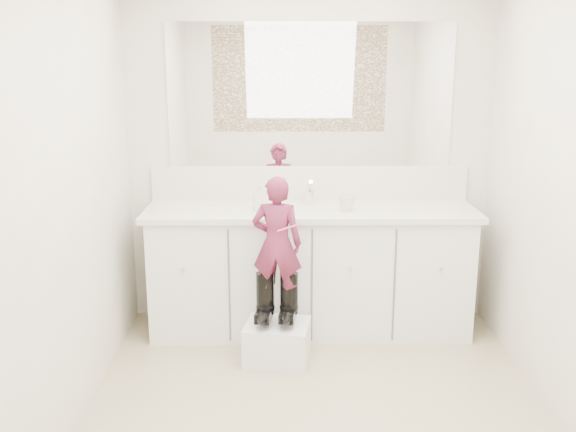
{
  "coord_description": "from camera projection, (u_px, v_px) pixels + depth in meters",
  "views": [
    {
      "loc": [
        -0.19,
        -3.07,
        1.91
      ],
      "look_at": [
        -0.16,
        0.92,
        0.91
      ],
      "focal_mm": 40.0,
      "sensor_mm": 36.0,
      "label": 1
    }
  ],
  "objects": [
    {
      "name": "boot_left",
      "position": [
        265.0,
        298.0,
        4.06
      ],
      "size": [
        0.15,
        0.24,
        0.33
      ],
      "primitive_type": null,
      "rotation": [
        0.0,
        0.0,
        -0.15
      ],
      "color": "black",
      "rests_on": "step_stool"
    },
    {
      "name": "floor",
      "position": [
        319.0,
        422.0,
        3.45
      ],
      "size": [
        3.0,
        3.0,
        0.0
      ],
      "primitive_type": "plane",
      "color": "#92835F",
      "rests_on": "ground"
    },
    {
      "name": "wall_front",
      "position": [
        355.0,
        332.0,
        1.7
      ],
      "size": [
        2.6,
        0.0,
        2.6
      ],
      "primitive_type": "plane",
      "rotation": [
        -1.57,
        0.0,
        0.0
      ],
      "color": "beige",
      "rests_on": "floor"
    },
    {
      "name": "soap_bottle",
      "position": [
        260.0,
        197.0,
        4.36
      ],
      "size": [
        0.09,
        0.09,
        0.17
      ],
      "primitive_type": "imported",
      "rotation": [
        0.0,
        0.0,
        0.22
      ],
      "color": "beige",
      "rests_on": "countertop"
    },
    {
      "name": "toothbrush",
      "position": [
        288.0,
        228.0,
        3.87
      ],
      "size": [
        0.14,
        0.03,
        0.06
      ],
      "primitive_type": "cylinder",
      "rotation": [
        0.0,
        1.22,
        -0.15
      ],
      "color": "#D8548C",
      "rests_on": "toddler"
    },
    {
      "name": "boot_right",
      "position": [
        289.0,
        298.0,
        4.06
      ],
      "size": [
        0.15,
        0.24,
        0.33
      ],
      "primitive_type": null,
      "rotation": [
        0.0,
        0.0,
        -0.15
      ],
      "color": "black",
      "rests_on": "step_stool"
    },
    {
      "name": "countertop",
      "position": [
        311.0,
        212.0,
        4.41
      ],
      "size": [
        2.28,
        0.58,
        0.04
      ],
      "primitive_type": "cube",
      "color": "beige",
      "rests_on": "vanity_cabinet"
    },
    {
      "name": "step_stool",
      "position": [
        277.0,
        342.0,
        4.11
      ],
      "size": [
        0.44,
        0.39,
        0.25
      ],
      "primitive_type": "cube",
      "rotation": [
        0.0,
        0.0,
        -0.15
      ],
      "color": "silver",
      "rests_on": "floor"
    },
    {
      "name": "vanity_cabinet",
      "position": [
        310.0,
        272.0,
        4.53
      ],
      "size": [
        2.2,
        0.55,
        0.85
      ],
      "primitive_type": "cube",
      "color": "silver",
      "rests_on": "floor"
    },
    {
      "name": "wall_back",
      "position": [
        309.0,
        158.0,
        4.61
      ],
      "size": [
        2.6,
        0.0,
        2.6
      ],
      "primitive_type": "plane",
      "rotation": [
        1.57,
        0.0,
        0.0
      ],
      "color": "beige",
      "rests_on": "floor"
    },
    {
      "name": "wall_left",
      "position": [
        57.0,
        205.0,
        3.14
      ],
      "size": [
        0.0,
        3.0,
        3.0
      ],
      "primitive_type": "plane",
      "rotation": [
        1.57,
        0.0,
        1.57
      ],
      "color": "beige",
      "rests_on": "floor"
    },
    {
      "name": "dot_panel",
      "position": [
        360.0,
        164.0,
        1.6
      ],
      "size": [
        2.0,
        0.01,
        1.2
      ],
      "primitive_type": "cube",
      "color": "#472819",
      "rests_on": "wall_front"
    },
    {
      "name": "mirror",
      "position": [
        310.0,
        96.0,
        4.49
      ],
      "size": [
        2.0,
        0.02,
        1.0
      ],
      "primitive_type": "cube",
      "color": "white",
      "rests_on": "wall_back"
    },
    {
      "name": "faucet",
      "position": [
        310.0,
        197.0,
        4.55
      ],
      "size": [
        0.08,
        0.08,
        0.1
      ],
      "primitive_type": "cylinder",
      "color": "silver",
      "rests_on": "countertop"
    },
    {
      "name": "cup",
      "position": [
        347.0,
        203.0,
        4.34
      ],
      "size": [
        0.13,
        0.13,
        0.11
      ],
      "primitive_type": "imported",
      "rotation": [
        0.0,
        0.0,
        -0.19
      ],
      "color": "beige",
      "rests_on": "countertop"
    },
    {
      "name": "backsplash",
      "position": [
        309.0,
        183.0,
        4.64
      ],
      "size": [
        2.28,
        0.03,
        0.25
      ],
      "primitive_type": "cube",
      "color": "beige",
      "rests_on": "countertop"
    },
    {
      "name": "toddler",
      "position": [
        277.0,
        244.0,
        3.97
      ],
      "size": [
        0.34,
        0.25,
        0.85
      ],
      "primitive_type": "imported",
      "rotation": [
        0.0,
        0.0,
        2.99
      ],
      "color": "#A1315A",
      "rests_on": "step_stool"
    }
  ]
}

